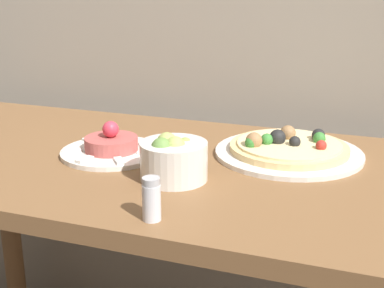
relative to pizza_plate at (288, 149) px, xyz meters
name	(u,v)px	position (x,y,z in m)	size (l,w,h in m)	color
dining_table	(175,212)	(-0.22, -0.12, -0.13)	(1.46, 0.65, 0.80)	brown
pizza_plate	(288,149)	(0.00, 0.00, 0.00)	(0.32, 0.32, 0.06)	silver
tartare_plate	(111,147)	(-0.36, -0.12, 0.00)	(0.22, 0.22, 0.08)	silver
small_bowl	(173,159)	(-0.18, -0.22, 0.03)	(0.13, 0.13, 0.09)	silver
salt_shaker	(151,199)	(-0.15, -0.39, 0.02)	(0.03, 0.03, 0.07)	silver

